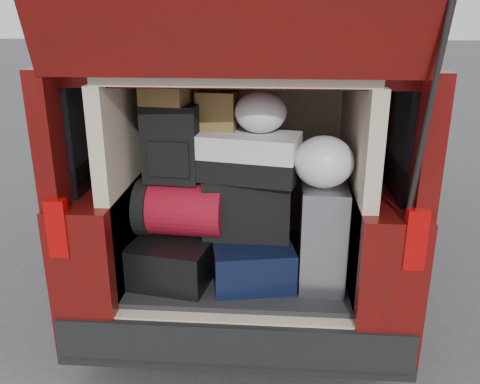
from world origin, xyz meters
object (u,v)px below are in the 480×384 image
object	(u,v)px
navy_hardshell	(251,257)
twotone_duffel	(246,156)
silver_roller	(322,234)
backpack	(172,143)
red_duffel	(181,208)
black_hardshell	(179,253)
black_soft_case	(248,206)

from	to	relation	value
navy_hardshell	twotone_duffel	xyz separation A→B (m)	(-0.03, 0.03, 0.60)
silver_roller	twotone_duffel	xyz separation A→B (m)	(-0.43, 0.08, 0.42)
navy_hardshell	backpack	xyz separation A→B (m)	(-0.45, 0.04, 0.67)
red_duffel	backpack	world-z (taller)	backpack
backpack	black_hardshell	bearing A→B (deg)	-49.78
backpack	twotone_duffel	distance (m)	0.42
navy_hardshell	black_soft_case	world-z (taller)	black_soft_case
black_soft_case	backpack	xyz separation A→B (m)	(-0.42, -0.03, 0.37)
silver_roller	backpack	distance (m)	0.98
silver_roller	red_duffel	distance (m)	0.82
red_duffel	twotone_duffel	distance (m)	0.49
navy_hardshell	black_soft_case	xyz separation A→B (m)	(-0.02, 0.06, 0.29)
backpack	black_soft_case	bearing A→B (deg)	8.33
twotone_duffel	red_duffel	bearing A→B (deg)	-167.21
black_hardshell	twotone_duffel	bearing A→B (deg)	13.82
backpack	twotone_duffel	bearing A→B (deg)	4.42
silver_roller	black_soft_case	world-z (taller)	silver_roller
red_duffel	black_hardshell	bearing A→B (deg)	-141.06
navy_hardshell	red_duffel	bearing A→B (deg)	165.73
silver_roller	red_duffel	world-z (taller)	silver_roller
black_soft_case	twotone_duffel	distance (m)	0.31
navy_hardshell	silver_roller	bearing A→B (deg)	-16.85
black_hardshell	navy_hardshell	bearing A→B (deg)	8.92
black_hardshell	black_soft_case	size ratio (longest dim) A/B	1.24
red_duffel	black_soft_case	size ratio (longest dim) A/B	1.01
navy_hardshell	backpack	size ratio (longest dim) A/B	1.24
red_duffel	silver_roller	bearing A→B (deg)	-0.56
black_hardshell	twotone_duffel	size ratio (longest dim) A/B	1.06
red_duffel	black_soft_case	bearing A→B (deg)	10.06
black_soft_case	backpack	world-z (taller)	backpack
navy_hardshell	red_duffel	xyz separation A→B (m)	(-0.40, 0.03, 0.29)
black_hardshell	red_duffel	distance (m)	0.28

